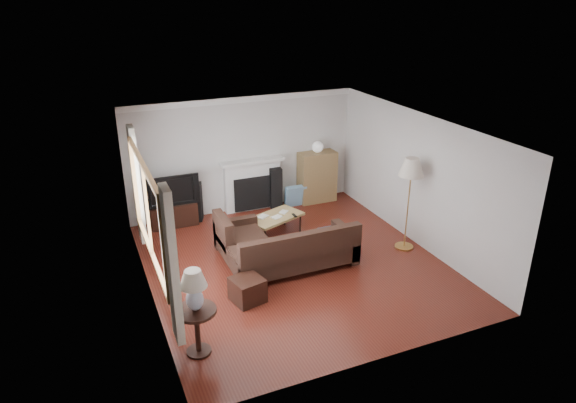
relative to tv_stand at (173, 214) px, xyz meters
name	(u,v)px	position (x,y,z in m)	size (l,w,h in m)	color
room	(295,200)	(1.64, -2.50, 1.01)	(5.10, 5.60, 2.54)	#581D13
window	(147,211)	(-0.81, -2.70, 1.31)	(0.12, 2.74, 1.54)	olive
curtain_near	(172,267)	(-0.76, -4.22, 1.16)	(0.10, 0.35, 2.10)	silver
curtain_far	(137,186)	(-0.76, -1.18, 1.16)	(0.10, 0.35, 2.10)	silver
fireplace	(252,185)	(1.79, 0.14, 0.34)	(1.40, 0.26, 1.15)	white
tv_stand	(173,214)	(0.00, 0.00, 0.00)	(0.96, 0.43, 0.48)	black
television	(171,189)	(0.00, 0.00, 0.56)	(1.10, 0.14, 0.63)	black
speaker_left	(196,202)	(0.51, 0.05, 0.17)	(0.23, 0.27, 0.82)	black
speaker_right	(275,188)	(2.29, 0.05, 0.22)	(0.26, 0.31, 0.93)	black
bookshelf	(317,177)	(3.30, 0.02, 0.34)	(0.84, 0.40, 1.16)	olive
globe_lamp	(318,147)	(3.30, 0.02, 1.05)	(0.25, 0.25, 0.25)	white
sectional_sofa	(294,249)	(1.57, -2.62, 0.14)	(2.38, 1.74, 0.77)	black
coffee_table	(275,225)	(1.76, -1.28, -0.03)	(1.08, 0.59, 0.42)	#A1834D
footstool	(247,290)	(0.50, -3.25, -0.04)	(0.46, 0.46, 0.39)	black
floor_lamp	(408,204)	(3.82, -2.72, 0.65)	(0.46, 0.46, 1.77)	#BA8740
side_table	(197,331)	(-0.51, -4.17, 0.10)	(0.55, 0.55, 0.68)	black
table_lamp	(194,291)	(-0.51, -4.17, 0.73)	(0.36, 0.36, 0.58)	silver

